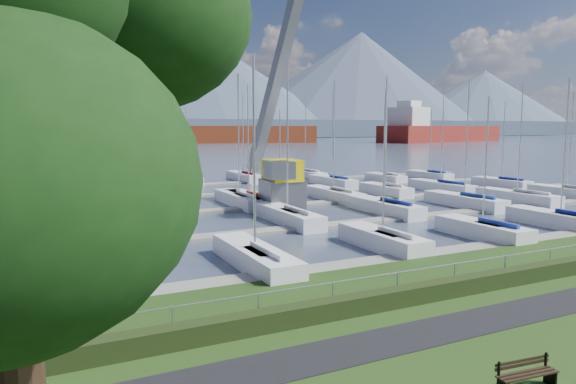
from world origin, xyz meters
TOP-DOWN VIEW (x-y plane):
  - path at (0.00, -3.00)m, footprint 160.00×2.00m
  - water at (0.00, 260.00)m, footprint 800.00×540.00m
  - hedge at (0.00, -0.40)m, footprint 80.00×0.70m
  - fence at (0.00, 0.00)m, footprint 80.00×0.04m
  - foothill at (0.00, 330.00)m, footprint 900.00×80.00m
  - mountains at (7.35, 404.62)m, footprint 1190.00×360.00m
  - docks at (0.00, 26.00)m, footprint 90.00×41.60m
  - bench_left at (-2.28, -7.08)m, footprint 1.83×0.61m
  - crane at (5.45, 24.60)m, footprint 5.19×13.29m
  - cargo_ship_mid at (55.29, 213.61)m, footprint 96.05×37.38m
  - cargo_ship_east at (166.32, 182.32)m, footprint 84.71×39.14m
  - sailboat_fleet at (-2.85, 28.99)m, footprint 74.81×49.72m

SIDE VIEW (x-z plane):
  - water at x=0.00m, z-range -0.50..-0.30m
  - docks at x=0.00m, z-range -0.34..-0.09m
  - path at x=0.00m, z-range -0.01..0.03m
  - hedge at x=0.00m, z-range 0.00..0.70m
  - bench_left at x=-2.28m, z-range -0.01..0.84m
  - fence at x=0.00m, z-range 1.18..1.22m
  - cargo_ship_mid at x=55.29m, z-range -7.16..14.34m
  - cargo_ship_east at x=166.32m, z-range -7.03..14.47m
  - crane at x=5.45m, z-range -5.85..16.50m
  - sailboat_fleet at x=-2.85m, z-range -0.91..11.68m
  - foothill at x=0.00m, z-range 0.00..12.00m
  - mountains at x=7.35m, z-range -10.82..104.18m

